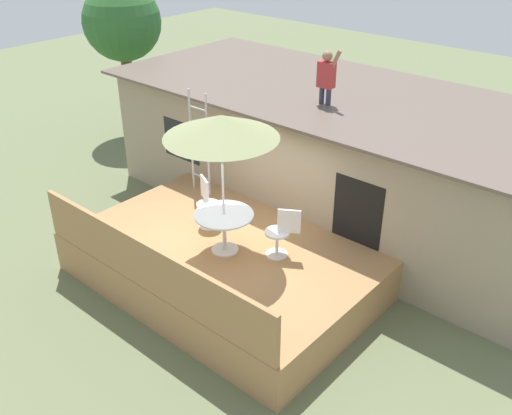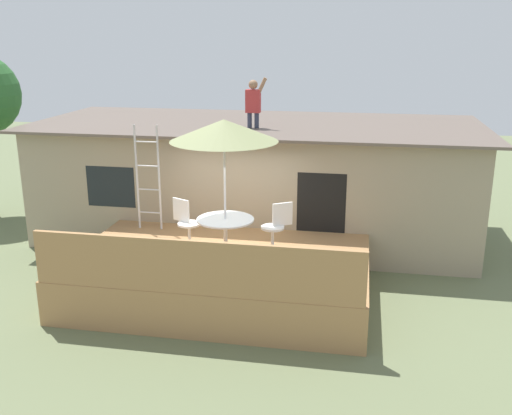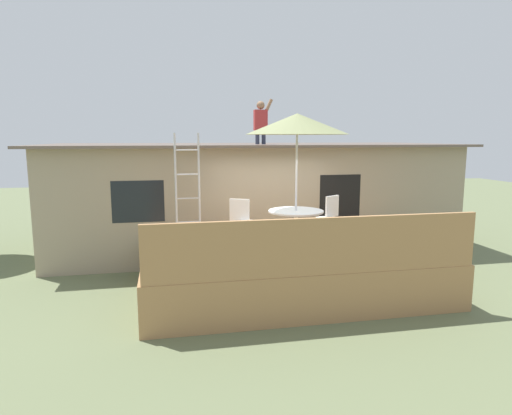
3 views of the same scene
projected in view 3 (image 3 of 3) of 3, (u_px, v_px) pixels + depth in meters
The scene contains 10 objects.
ground_plane at pixel (287, 287), 8.72m from camera, with size 40.00×40.00×0.00m, color #66704C.
house at pixel (252, 195), 11.99m from camera, with size 10.50×4.50×2.74m.
deck at pixel (287, 267), 8.66m from camera, with size 5.44×3.70×0.80m, color #A87A4C.
deck_railing at pixel (319, 247), 6.78m from camera, with size 5.34×0.08×0.90m, color #A87A4C.
patio_table at pixel (296, 219), 8.37m from camera, with size 1.04×1.04×0.74m.
patio_umbrella at pixel (297, 124), 8.10m from camera, with size 1.90×1.90×2.54m.
step_ladder at pixel (188, 186), 9.20m from camera, with size 0.52×0.04×2.20m.
person_figure at pixel (261, 119), 10.93m from camera, with size 0.47×0.20×1.11m.
patio_chair_left at pixel (246, 223), 8.66m from camera, with size 0.58×0.44×0.92m.
patio_chair_right at pixel (328, 219), 9.08m from camera, with size 0.57×0.45×0.92m.
Camera 3 is at (-2.27, -8.08, 2.90)m, focal length 31.08 mm.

